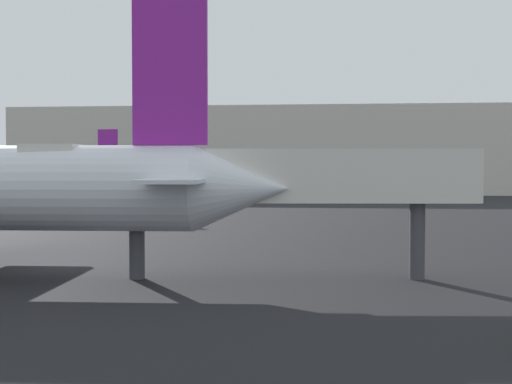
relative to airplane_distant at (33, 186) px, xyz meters
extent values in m
cone|color=silver|center=(30.10, -47.37, 1.45)|extent=(4.35, 3.99, 3.79)
cube|color=silver|center=(27.50, -47.50, 1.83)|extent=(2.89, 8.75, 0.16)
cube|color=purple|center=(26.99, -47.52, 6.68)|extent=(3.30, 0.47, 6.68)
cylinder|color=silver|center=(-0.24, 0.03, 0.00)|extent=(20.63, 5.38, 2.65)
cone|color=silver|center=(11.34, -1.54, 0.00)|extent=(3.25, 3.02, 2.65)
cube|color=silver|center=(0.77, -0.11, -0.40)|extent=(6.30, 20.17, 0.17)
cube|color=silver|center=(9.54, -1.30, 0.27)|extent=(2.52, 6.22, 0.12)
cube|color=purple|center=(9.18, -1.25, 3.83)|extent=(2.31, 0.52, 5.01)
cylinder|color=#4C4C54|center=(-0.34, -3.76, -0.53)|extent=(2.31, 1.57, 1.29)
cylinder|color=#4C4C54|center=(0.67, 3.72, -0.53)|extent=(2.31, 1.57, 1.29)
cube|color=black|center=(0.58, -1.53, -1.99)|extent=(0.40, 0.40, 1.33)
cube|color=black|center=(0.97, 1.32, -1.99)|extent=(0.40, 0.40, 1.33)
cube|color=silver|center=(31.58, -46.40, 1.99)|extent=(18.06, 3.37, 2.40)
cube|color=silver|center=(21.63, -47.39, 1.99)|extent=(2.67, 3.02, 2.80)
cylinder|color=#3F3F44|center=(25.31, -47.02, -0.93)|extent=(0.70, 0.70, 3.45)
cylinder|color=#3F3F44|center=(37.85, -45.77, -0.93)|extent=(0.70, 0.70, 3.45)
cube|color=beige|center=(19.97, 51.94, 4.93)|extent=(86.96, 18.10, 15.17)
camera|label=1|loc=(34.27, -78.75, 2.51)|focal=50.91mm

